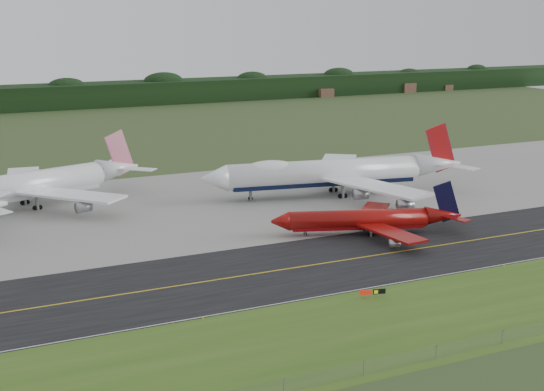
% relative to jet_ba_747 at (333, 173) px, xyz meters
% --- Properties ---
extents(ground, '(600.00, 600.00, 0.00)m').
position_rel_jet_ba_747_xyz_m(ground, '(-29.60, -45.21, -6.31)').
color(ground, '#33431F').
rests_on(ground, ground).
extents(grass_verge, '(400.00, 30.00, 0.01)m').
position_rel_jet_ba_747_xyz_m(grass_verge, '(-29.60, -80.21, -6.31)').
color(grass_verge, '#335819').
rests_on(grass_verge, ground).
extents(taxiway, '(400.00, 32.00, 0.02)m').
position_rel_jet_ba_747_xyz_m(taxiway, '(-29.60, -49.21, -6.30)').
color(taxiway, black).
rests_on(taxiway, ground).
extents(apron, '(400.00, 78.00, 0.01)m').
position_rel_jet_ba_747_xyz_m(apron, '(-29.60, 5.79, -6.31)').
color(apron, gray).
rests_on(apron, ground).
extents(taxiway_centreline, '(400.00, 0.40, 0.00)m').
position_rel_jet_ba_747_xyz_m(taxiway_centreline, '(-29.60, -49.21, -6.28)').
color(taxiway_centreline, gold).
rests_on(taxiway_centreline, taxiway).
extents(taxiway_edge_line, '(400.00, 0.25, 0.00)m').
position_rel_jet_ba_747_xyz_m(taxiway_edge_line, '(-29.60, -64.71, -6.28)').
color(taxiway_edge_line, silver).
rests_on(taxiway_edge_line, taxiway).
extents(perimeter_fence, '(320.00, 0.10, 320.00)m').
position_rel_jet_ba_747_xyz_m(perimeter_fence, '(-29.60, -93.21, -5.21)').
color(perimeter_fence, slate).
rests_on(perimeter_fence, ground).
extents(horizon_treeline, '(700.00, 25.00, 12.00)m').
position_rel_jet_ba_747_xyz_m(horizon_treeline, '(-29.60, 228.56, -0.84)').
color(horizon_treeline, black).
rests_on(horizon_treeline, ground).
extents(jet_ba_747, '(73.62, 60.29, 18.55)m').
position_rel_jet_ba_747_xyz_m(jet_ba_747, '(0.00, 0.00, 0.00)').
color(jet_ba_747, white).
rests_on(jet_ba_747, ground).
extents(jet_red_737, '(42.07, 33.37, 11.66)m').
position_rel_jet_ba_747_xyz_m(jet_red_737, '(-10.73, -35.19, -3.09)').
color(jet_red_737, maroon).
rests_on(jet_red_737, ground).
extents(jet_star_tail, '(63.50, 51.77, 17.11)m').
position_rel_jet_ba_747_xyz_m(jet_star_tail, '(-75.91, 20.90, -0.61)').
color(jet_star_tail, white).
rests_on(jet_star_tail, ground).
extents(taxiway_sign, '(4.61, 1.23, 1.56)m').
position_rel_jet_ba_747_xyz_m(taxiway_sign, '(-31.03, -69.18, -5.21)').
color(taxiway_sign, slate).
rests_on(taxiway_sign, ground).
extents(edge_marker_left, '(0.16, 0.16, 0.50)m').
position_rel_jet_ba_747_xyz_m(edge_marker_left, '(-60.78, -65.71, -6.06)').
color(edge_marker_left, yellow).
rests_on(edge_marker_left, ground).
extents(edge_marker_center, '(0.16, 0.16, 0.50)m').
position_rel_jet_ba_747_xyz_m(edge_marker_center, '(-30.70, -65.71, -6.06)').
color(edge_marker_center, yellow).
rests_on(edge_marker_center, ground).
extents(edge_marker_right, '(0.16, 0.16, 0.50)m').
position_rel_jet_ba_747_xyz_m(edge_marker_right, '(1.22, -65.71, -6.06)').
color(edge_marker_right, yellow).
rests_on(edge_marker_right, ground).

